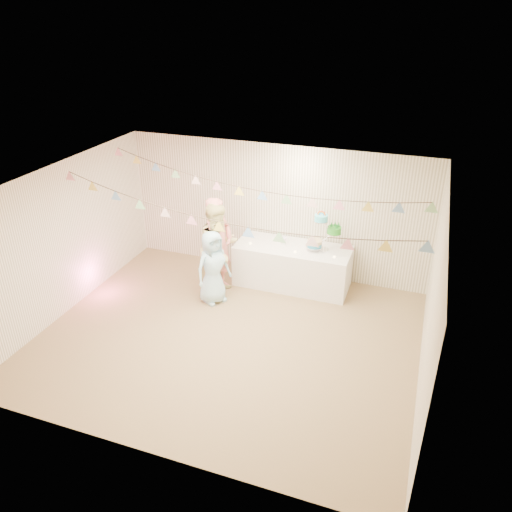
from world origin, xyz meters
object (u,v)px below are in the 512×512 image
(person_adult_a, at_px, (219,246))
(table, at_px, (292,266))
(cake_stand, at_px, (323,235))
(person_child, at_px, (213,267))
(person_adult_b, at_px, (219,249))

(person_adult_a, bearing_deg, table, -51.99)
(cake_stand, relative_size, person_adult_a, 0.39)
(person_child, bearing_deg, person_adult_a, 38.86)
(cake_stand, distance_m, person_adult_b, 1.93)
(person_adult_a, bearing_deg, person_child, -164.30)
(table, relative_size, cake_stand, 2.98)
(table, relative_size, person_adult_a, 1.16)
(cake_stand, xyz_separation_m, person_adult_b, (-1.75, -0.78, -0.21))
(person_adult_a, xyz_separation_m, person_child, (0.04, -0.38, -0.24))
(table, bearing_deg, cake_stand, 5.19)
(person_adult_b, bearing_deg, table, -37.35)
(table, height_order, cake_stand, cake_stand)
(table, xyz_separation_m, person_adult_a, (-1.23, -0.66, 0.52))
(person_adult_a, xyz_separation_m, person_adult_b, (0.03, -0.07, -0.03))
(table, height_order, person_child, person_child)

